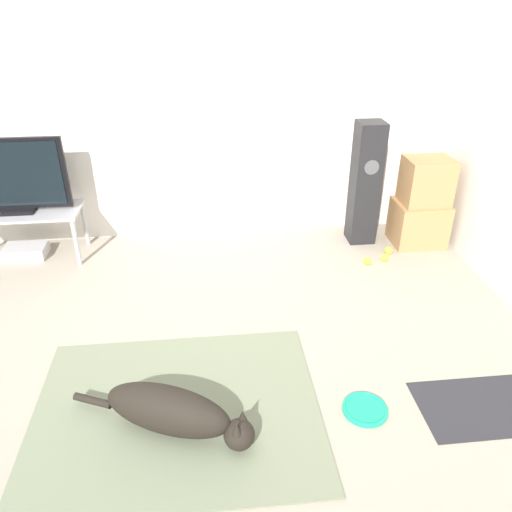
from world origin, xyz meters
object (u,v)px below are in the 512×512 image
at_px(frisbee, 365,409).
at_px(floor_speaker, 365,184).
at_px(cardboard_box_upper, 427,181).
at_px(tv_stand, 17,217).
at_px(dog, 174,412).
at_px(tennis_ball_by_boxes, 385,258).
at_px(tv, 7,177).
at_px(tennis_ball_loose_on_carpet, 389,250).
at_px(tennis_ball_near_speaker, 367,261).
at_px(game_console, 26,252).
at_px(cardboard_box_lower, 418,223).

bearing_deg(frisbee, floor_speaker, 74.44).
relative_size(cardboard_box_upper, tv_stand, 0.38).
relative_size(dog, tennis_ball_by_boxes, 14.63).
bearing_deg(floor_speaker, tv, -179.69).
height_order(cardboard_box_upper, floor_speaker, floor_speaker).
bearing_deg(tennis_ball_loose_on_carpet, tennis_ball_near_speaker, -146.46).
xyz_separation_m(tv_stand, game_console, (-0.01, 0.01, -0.33)).
bearing_deg(tennis_ball_loose_on_carpet, game_console, 174.67).
relative_size(frisbee, cardboard_box_upper, 0.64).
bearing_deg(cardboard_box_lower, frisbee, -118.77).
bearing_deg(tennis_ball_near_speaker, tv_stand, 171.20).
xyz_separation_m(frisbee, tv, (-2.36, 2.01, 0.71)).
bearing_deg(tennis_ball_near_speaker, cardboard_box_lower, 32.02).
relative_size(cardboard_box_upper, game_console, 1.13).
bearing_deg(floor_speaker, tennis_ball_by_boxes, -77.29).
bearing_deg(tennis_ball_by_boxes, tv_stand, 172.45).
xyz_separation_m(cardboard_box_lower, tennis_ball_loose_on_carpet, (-0.32, -0.19, -0.16)).
distance_m(frisbee, tennis_ball_near_speaker, 1.65).
bearing_deg(tv_stand, cardboard_box_upper, -1.54).
relative_size(cardboard_box_upper, tennis_ball_near_speaker, 5.93).
distance_m(cardboard_box_lower, floor_speaker, 0.61).
bearing_deg(tv, tennis_ball_loose_on_carpet, -5.27).
bearing_deg(frisbee, tennis_ball_by_boxes, 67.73).
relative_size(cardboard_box_upper, tennis_ball_by_boxes, 5.93).
xyz_separation_m(dog, cardboard_box_lower, (2.09, 1.95, 0.06)).
distance_m(tennis_ball_by_boxes, tennis_ball_near_speaker, 0.17).
bearing_deg(floor_speaker, frisbee, -105.56).
relative_size(cardboard_box_lower, tennis_ball_loose_on_carpet, 6.70).
distance_m(frisbee, floor_speaker, 2.17).
xyz_separation_m(cardboard_box_lower, floor_speaker, (-0.49, 0.11, 0.34)).
bearing_deg(tv_stand, tennis_ball_by_boxes, -7.55).
relative_size(tv, tennis_ball_by_boxes, 14.00).
bearing_deg(tennis_ball_by_boxes, game_console, 172.34).
bearing_deg(tennis_ball_loose_on_carpet, frisbee, -113.07).
height_order(floor_speaker, tennis_ball_by_boxes, floor_speaker).
height_order(cardboard_box_upper, tv, tv).
distance_m(floor_speaker, tennis_ball_by_boxes, 0.66).
relative_size(dog, floor_speaker, 0.90).
distance_m(dog, frisbee, 1.04).
bearing_deg(tennis_ball_by_boxes, cardboard_box_upper, 37.45).
bearing_deg(tennis_ball_by_boxes, tv, 172.40).
bearing_deg(tv, tennis_ball_near_speaker, -8.86).
relative_size(cardboard_box_upper, floor_speaker, 0.37).
xyz_separation_m(floor_speaker, tv_stand, (-2.93, -0.02, -0.16)).
relative_size(frisbee, tennis_ball_near_speaker, 3.80).
distance_m(tv, game_console, 0.67).
xyz_separation_m(floor_speaker, tennis_ball_loose_on_carpet, (0.17, -0.30, -0.50)).
relative_size(cardboard_box_lower, tv, 0.48).
height_order(dog, frisbee, dog).
xyz_separation_m(dog, tennis_ball_loose_on_carpet, (1.77, 1.76, -0.11)).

